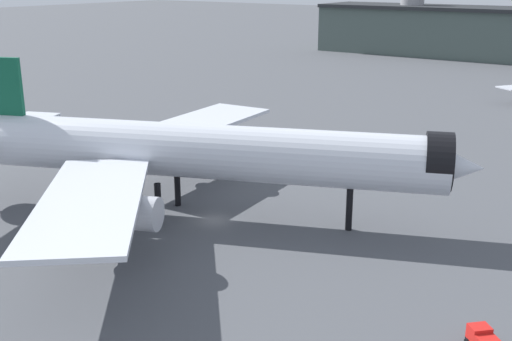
# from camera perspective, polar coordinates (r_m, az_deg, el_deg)

# --- Properties ---
(ground) EXTENTS (900.00, 900.00, 0.00)m
(ground) POSITION_cam_1_polar(r_m,az_deg,el_deg) (75.83, -3.82, -4.49)
(ground) COLOR #4C4F54
(airliner_near_gate) EXTENTS (63.27, 56.65, 18.49)m
(airliner_near_gate) POSITION_cam_1_polar(r_m,az_deg,el_deg) (74.70, -6.26, 1.71)
(airliner_near_gate) COLOR silver
(airliner_near_gate) RESTS_ON ground
(baggage_cart_trailing) EXTENTS (2.71, 2.86, 1.82)m
(baggage_cart_trailing) POSITION_cam_1_polar(r_m,az_deg,el_deg) (115.16, -5.43, 3.64)
(baggage_cart_trailing) COLOR black
(baggage_cart_trailing) RESTS_ON ground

